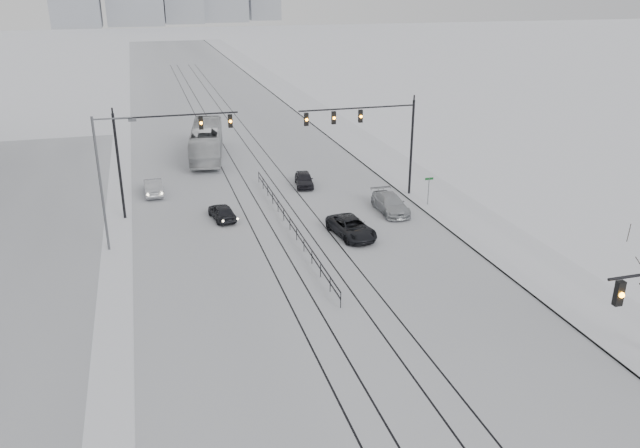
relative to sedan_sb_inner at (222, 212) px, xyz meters
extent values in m
cube|color=silver|center=(4.41, 26.48, -0.60)|extent=(22.00, 260.00, 0.02)
cube|color=white|center=(17.91, 26.48, -0.53)|extent=(5.00, 260.00, 0.16)
cube|color=gray|center=(15.46, 26.48, -0.55)|extent=(0.10, 260.00, 0.12)
cube|color=silver|center=(-15.59, 1.48, -0.60)|extent=(14.00, 60.00, 0.03)
cube|color=black|center=(1.81, 6.48, -0.59)|extent=(0.10, 180.00, 0.01)
cube|color=black|center=(3.21, 6.48, -0.59)|extent=(0.10, 180.00, 0.01)
cube|color=black|center=(5.61, 6.48, -0.59)|extent=(0.10, 180.00, 0.01)
cube|color=black|center=(7.01, 6.48, -0.59)|extent=(0.10, 180.00, 0.01)
cube|color=black|center=(11.41, -27.52, 5.34)|extent=(0.32, 0.24, 1.00)
sphere|color=orange|center=(11.41, -27.66, 5.34)|extent=(0.22, 0.22, 0.22)
cylinder|color=black|center=(15.91, 1.48, 3.39)|extent=(0.20, 0.20, 8.00)
cylinder|color=black|center=(11.16, 1.48, 6.99)|extent=(9.50, 0.12, 0.12)
cube|color=black|center=(7.01, 1.48, 6.34)|extent=(0.32, 0.24, 1.00)
sphere|color=orange|center=(7.01, 1.34, 6.34)|extent=(0.22, 0.22, 0.22)
cube|color=black|center=(9.21, 1.48, 6.34)|extent=(0.32, 0.24, 1.00)
sphere|color=orange|center=(9.21, 1.34, 6.34)|extent=(0.22, 0.22, 0.22)
cube|color=black|center=(11.41, 1.48, 6.34)|extent=(0.32, 0.24, 1.00)
sphere|color=orange|center=(11.41, 1.34, 6.34)|extent=(0.22, 0.22, 0.22)
cylinder|color=black|center=(-7.09, 2.48, 3.39)|extent=(0.20, 0.20, 8.00)
cylinder|color=black|center=(-2.59, 2.48, 6.99)|extent=(9.00, 0.12, 0.12)
cube|color=black|center=(1.31, 2.48, 6.34)|extent=(0.32, 0.24, 1.00)
sphere|color=orange|center=(1.31, 2.34, 6.34)|extent=(0.22, 0.22, 0.22)
cube|color=black|center=(-0.89, 2.48, 6.34)|extent=(0.32, 0.24, 1.00)
sphere|color=orange|center=(-0.89, 2.34, 6.34)|extent=(0.22, 0.22, 0.22)
cylinder|color=#595B60|center=(-8.09, -3.52, 3.89)|extent=(0.16, 0.16, 9.00)
cylinder|color=#595B60|center=(-6.89, -3.52, 8.19)|extent=(2.40, 0.10, 0.10)
cube|color=#595B60|center=(-5.69, -3.52, 8.04)|extent=(0.50, 0.25, 0.18)
cube|color=black|center=(4.41, -3.52, 0.34)|extent=(0.06, 24.00, 0.06)
cube|color=black|center=(4.41, -3.52, -0.06)|extent=(0.06, 24.00, 0.06)
cylinder|color=#595B60|center=(16.21, -1.52, 0.59)|extent=(0.06, 0.06, 2.40)
cube|color=#0C4C19|center=(16.21, -1.52, 1.69)|extent=(0.70, 0.04, 0.18)
imported|color=black|center=(0.00, 0.00, 0.00)|extent=(2.00, 3.79, 1.23)
imported|color=#A6A8AD|center=(-4.76, 7.57, 0.07)|extent=(1.56, 4.21, 1.38)
imported|color=black|center=(8.31, -5.83, 0.05)|extent=(2.80, 5.00, 1.32)
imported|color=#ACB0B4|center=(12.80, -1.98, 0.08)|extent=(2.04, 4.83, 1.39)
imported|color=black|center=(8.01, 6.25, 0.01)|extent=(2.02, 3.85, 1.25)
imported|color=silver|center=(0.94, 18.11, 1.09)|extent=(4.64, 12.53, 3.41)
camera|label=1|loc=(-5.05, -44.37, 16.20)|focal=35.00mm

